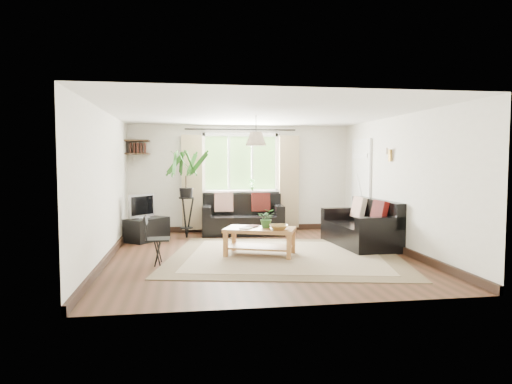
{
  "coord_description": "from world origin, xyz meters",
  "views": [
    {
      "loc": [
        -1.22,
        -7.57,
        1.61
      ],
      "look_at": [
        0.0,
        0.4,
        1.05
      ],
      "focal_mm": 32.0,
      "sensor_mm": 36.0,
      "label": 1
    }
  ],
  "objects": [
    {
      "name": "book_a",
      "position": [
        -0.31,
        -0.04,
        0.48
      ],
      "size": [
        0.26,
        0.29,
        0.02
      ],
      "primitive_type": "imported",
      "rotation": [
        0.0,
        0.0,
        -0.53
      ],
      "color": "white",
      "rests_on": "coffee_table"
    },
    {
      "name": "sill_plant",
      "position": [
        0.25,
        2.63,
        1.06
      ],
      "size": [
        0.14,
        0.1,
        0.27
      ],
      "primitive_type": "imported",
      "color": "#2D6023",
      "rests_on": "window"
    },
    {
      "name": "rug",
      "position": [
        0.41,
        -0.17,
        0.01
      ],
      "size": [
        4.38,
        3.96,
        0.02
      ],
      "primitive_type": "cube",
      "rotation": [
        0.0,
        0.0,
        -0.2
      ],
      "color": "#C3B597",
      "rests_on": "floor"
    },
    {
      "name": "sofa_right",
      "position": [
        2.0,
        0.55,
        0.41
      ],
      "size": [
        1.82,
        1.01,
        0.83
      ],
      "primitive_type": null,
      "rotation": [
        0.0,
        0.0,
        -1.49
      ],
      "color": "black",
      "rests_on": "floor"
    },
    {
      "name": "book_b",
      "position": [
        -0.17,
        0.15,
        0.48
      ],
      "size": [
        0.27,
        0.28,
        0.02
      ],
      "primitive_type": "imported",
      "rotation": [
        0.0,
        0.0,
        -0.62
      ],
      "color": "#5B2824",
      "rests_on": "coffee_table"
    },
    {
      "name": "wall_front",
      "position": [
        0.0,
        -2.75,
        1.2
      ],
      "size": [
        5.0,
        0.02,
        2.4
      ],
      "primitive_type": "cube",
      "color": "silver",
      "rests_on": "floor"
    },
    {
      "name": "door",
      "position": [
        2.47,
        1.7,
        1.0
      ],
      "size": [
        0.06,
        0.96,
        2.06
      ],
      "primitive_type": "cube",
      "color": "silver",
      "rests_on": "wall_right"
    },
    {
      "name": "floor",
      "position": [
        0.0,
        0.0,
        0.0
      ],
      "size": [
        5.5,
        5.5,
        0.0
      ],
      "primitive_type": "plane",
      "color": "#311D10",
      "rests_on": "ground"
    },
    {
      "name": "wall_sconce",
      "position": [
        2.43,
        0.3,
        1.74
      ],
      "size": [
        0.12,
        0.12,
        0.28
      ],
      "primitive_type": null,
      "color": "beige",
      "rests_on": "wall_right"
    },
    {
      "name": "ceiling",
      "position": [
        0.0,
        0.0,
        2.4
      ],
      "size": [
        5.5,
        5.5,
        0.0
      ],
      "primitive_type": "plane",
      "rotation": [
        3.14,
        0.0,
        0.0
      ],
      "color": "white",
      "rests_on": "floor"
    },
    {
      "name": "coffee_table",
      "position": [
        0.0,
        -0.05,
        0.24
      ],
      "size": [
        1.31,
        1.0,
        0.47
      ],
      "primitive_type": null,
      "rotation": [
        0.0,
        0.0,
        -0.36
      ],
      "color": "brown",
      "rests_on": "floor"
    },
    {
      "name": "sofa_back",
      "position": [
        -0.01,
        2.25,
        0.41
      ],
      "size": [
        1.8,
        0.99,
        0.82
      ],
      "primitive_type": null,
      "rotation": [
        0.0,
        0.0,
        -0.07
      ],
      "color": "black",
      "rests_on": "floor"
    },
    {
      "name": "bowl",
      "position": [
        0.28,
        -0.27,
        0.51
      ],
      "size": [
        0.36,
        0.36,
        0.08
      ],
      "primitive_type": "imported",
      "rotation": [
        0.0,
        0.0,
        -0.17
      ],
      "color": "olive",
      "rests_on": "coffee_table"
    },
    {
      "name": "wall_back",
      "position": [
        0.0,
        2.75,
        1.2
      ],
      "size": [
        5.0,
        0.02,
        2.4
      ],
      "primitive_type": "cube",
      "color": "silver",
      "rests_on": "floor"
    },
    {
      "name": "folding_chair",
      "position": [
        -1.67,
        -0.44,
        0.38
      ],
      "size": [
        0.39,
        0.39,
        0.76
      ],
      "primitive_type": null,
      "rotation": [
        0.0,
        0.0,
        1.57
      ],
      "color": "black",
      "rests_on": "floor"
    },
    {
      "name": "corner_shelf",
      "position": [
        -2.25,
        2.5,
        1.89
      ],
      "size": [
        0.5,
        0.5,
        0.34
      ],
      "primitive_type": null,
      "color": "black",
      "rests_on": "wall_back"
    },
    {
      "name": "pendant_lamp",
      "position": [
        0.0,
        0.4,
        2.05
      ],
      "size": [
        0.36,
        0.36,
        0.54
      ],
      "primitive_type": null,
      "color": "beige",
      "rests_on": "ceiling"
    },
    {
      "name": "table_plant",
      "position": [
        0.12,
        -0.04,
        0.64
      ],
      "size": [
        0.35,
        0.32,
        0.32
      ],
      "primitive_type": "imported",
      "rotation": [
        0.0,
        0.0,
        -0.26
      ],
      "color": "#2F6227",
      "rests_on": "coffee_table"
    },
    {
      "name": "tv_stand",
      "position": [
        -2.02,
        1.72,
        0.23
      ],
      "size": [
        0.91,
        0.96,
        0.46
      ],
      "primitive_type": "cube",
      "rotation": [
        0.0,
        0.0,
        0.87
      ],
      "color": "black",
      "rests_on": "floor"
    },
    {
      "name": "wall_left",
      "position": [
        -2.5,
        0.0,
        1.2
      ],
      "size": [
        0.02,
        5.5,
        2.4
      ],
      "primitive_type": "cube",
      "color": "silver",
      "rests_on": "floor"
    },
    {
      "name": "palm_stand",
      "position": [
        -1.23,
        1.98,
        0.92
      ],
      "size": [
        0.88,
        0.88,
        1.83
      ],
      "primitive_type": null,
      "rotation": [
        0.0,
        0.0,
        -0.27
      ],
      "color": "black",
      "rests_on": "floor"
    },
    {
      "name": "wall_right",
      "position": [
        2.5,
        0.0,
        1.2
      ],
      "size": [
        0.02,
        5.5,
        2.4
      ],
      "primitive_type": "cube",
      "color": "silver",
      "rests_on": "floor"
    },
    {
      "name": "window",
      "position": [
        0.0,
        2.71,
        1.55
      ],
      "size": [
        2.5,
        0.16,
        2.16
      ],
      "primitive_type": null,
      "color": "white",
      "rests_on": "wall_back"
    },
    {
      "name": "tv",
      "position": [
        -2.11,
        1.72,
        0.71
      ],
      "size": [
        0.59,
        0.64,
        0.5
      ],
      "primitive_type": null,
      "rotation": [
        0.0,
        0.0,
        0.87
      ],
      "color": "#A5A5AA",
      "rests_on": "tv_stand"
    }
  ]
}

